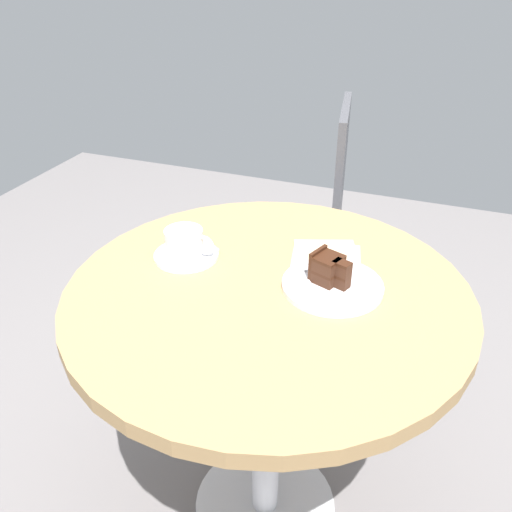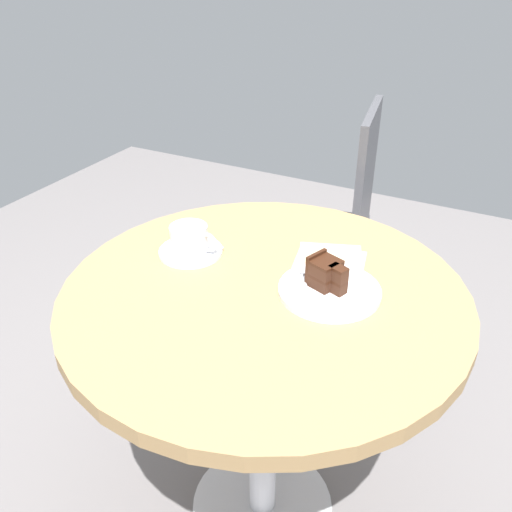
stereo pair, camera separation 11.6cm
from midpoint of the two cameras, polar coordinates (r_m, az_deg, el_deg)
The scene contains 10 objects.
ground_plane at distance 1.65m, azimuth 2.88°, elevation -25.05°, with size 4.40×4.40×0.01m, color slate.
cafe_table at distance 1.19m, azimuth 3.64°, elevation -8.07°, with size 0.85×0.85×0.73m.
saucer at distance 1.25m, azimuth -4.25°, elevation 0.42°, with size 0.15×0.15×0.01m.
coffee_cup at distance 1.24m, azimuth -4.34°, elevation 1.92°, with size 0.12×0.09×0.06m.
teaspoon at distance 1.26m, azimuth -2.33°, elevation 1.20°, with size 0.10×0.02×0.00m.
cake_plate at distance 1.13m, azimuth 10.68°, elevation -3.68°, with size 0.21×0.21×0.01m.
cake_slice at distance 1.11m, azimuth 10.37°, elevation -1.91°, with size 0.09×0.07×0.06m.
fork at distance 1.14m, azimuth 7.86°, elevation -2.54°, with size 0.09×0.13×0.00m.
napkin at distance 1.23m, azimuth 10.43°, elevation -0.72°, with size 0.19×0.20×0.00m.
cafe_chair at distance 1.88m, azimuth 10.10°, elevation 4.25°, with size 0.44×0.44×0.91m.
Camera 2 is at (0.41, -0.84, 1.36)m, focal length 38.00 mm.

